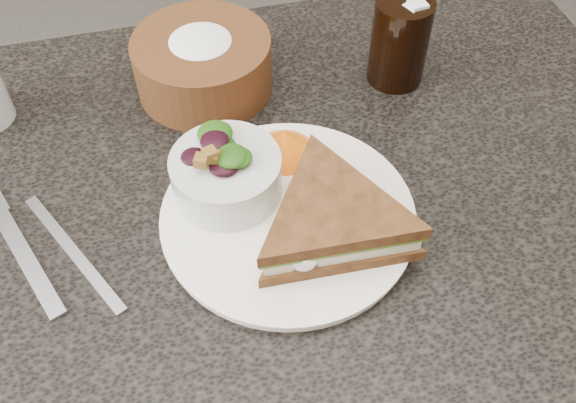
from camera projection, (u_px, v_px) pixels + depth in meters
The scene contains 10 objects.
dining_table at pixel (257, 368), 0.95m from camera, with size 1.00×0.70×0.75m, color black.
dinner_plate at pixel (288, 217), 0.65m from camera, with size 0.26×0.26×0.01m, color white.
sandwich at pixel (332, 220), 0.61m from camera, with size 0.19×0.19×0.05m, color brown, non-canonical shape.
salad_bowl at pixel (226, 169), 0.64m from camera, with size 0.11×0.11×0.07m, color silver, non-canonical shape.
dressing_ramekin at pixel (300, 247), 0.60m from camera, with size 0.05×0.05×0.03m, color #A3A4A7.
orange_wedge at pixel (284, 143), 0.69m from camera, with size 0.07×0.07×0.03m, color orange.
fork at pixel (24, 255), 0.63m from camera, with size 0.02×0.17×0.00m, color #999DA5.
knife at pixel (73, 252), 0.63m from camera, with size 0.01×0.18×0.00m, color #9C9FA4.
bread_basket at pixel (202, 56), 0.75m from camera, with size 0.16×0.16×0.09m, color #4B2F19, non-canonical shape.
cola_glass at pixel (400, 37), 0.75m from camera, with size 0.07×0.07×0.12m, color black, non-canonical shape.
Camera 1 is at (-0.06, -0.41, 1.27)m, focal length 40.00 mm.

